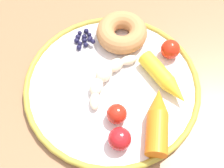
{
  "coord_description": "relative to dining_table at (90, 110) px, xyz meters",
  "views": [
    {
      "loc": [
        0.27,
        -0.1,
        1.26
      ],
      "look_at": [
        0.01,
        0.05,
        0.75
      ],
      "focal_mm": 47.73,
      "sensor_mm": 36.0,
      "label": 1
    }
  ],
  "objects": [
    {
      "name": "banana",
      "position": [
        0.0,
        0.05,
        0.11
      ],
      "size": [
        0.08,
        0.15,
        0.03
      ],
      "color": "beige",
      "rests_on": "plate"
    },
    {
      "name": "tomato_near",
      "position": [
        0.08,
        0.02,
        0.11
      ],
      "size": [
        0.04,
        0.04,
        0.04
      ],
      "primitive_type": "sphere",
      "color": "red",
      "rests_on": "plate"
    },
    {
      "name": "dining_table",
      "position": [
        0.0,
        0.0,
        0.0
      ],
      "size": [
        1.24,
        0.87,
        0.74
      ],
      "color": "#946747",
      "rests_on": "ground_plane"
    },
    {
      "name": "blueberry_pile",
      "position": [
        -0.11,
        0.05,
        0.1
      ],
      "size": [
        0.05,
        0.05,
        0.02
      ],
      "color": "#191638",
      "rests_on": "plate"
    },
    {
      "name": "carrot_yellow",
      "position": [
        0.06,
        0.14,
        0.11
      ],
      "size": [
        0.13,
        0.04,
        0.03
      ],
      "color": "yellow",
      "rests_on": "plate"
    },
    {
      "name": "plate",
      "position": [
        0.01,
        0.05,
        0.09
      ],
      "size": [
        0.35,
        0.35,
        0.02
      ],
      "color": "silver",
      "rests_on": "dining_table"
    },
    {
      "name": "carrot_orange",
      "position": [
        0.13,
        0.08,
        0.11
      ],
      "size": [
        0.13,
        0.11,
        0.04
      ],
      "color": "orange",
      "rests_on": "plate"
    },
    {
      "name": "tomato_mid",
      "position": [
        0.13,
        -0.0,
        0.11
      ],
      "size": [
        0.04,
        0.04,
        0.04
      ],
      "primitive_type": "sphere",
      "color": "red",
      "rests_on": "plate"
    },
    {
      "name": "tomato_far",
      "position": [
        0.01,
        0.19,
        0.11
      ],
      "size": [
        0.04,
        0.04,
        0.04
      ],
      "primitive_type": "sphere",
      "color": "red",
      "rests_on": "plate"
    },
    {
      "name": "donut",
      "position": [
        -0.08,
        0.13,
        0.11
      ],
      "size": [
        0.14,
        0.14,
        0.04
      ],
      "primitive_type": "torus",
      "rotation": [
        0.0,
        0.0,
        2.76
      ],
      "color": "#BC7E4C",
      "rests_on": "plate"
    }
  ]
}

